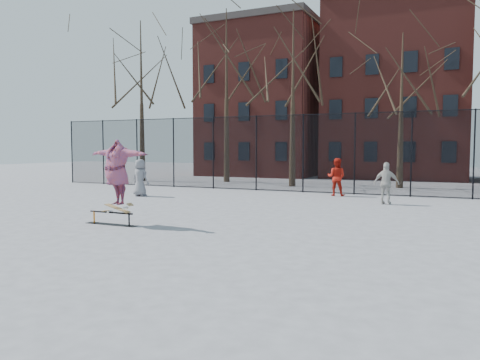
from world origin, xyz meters
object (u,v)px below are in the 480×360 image
at_px(skate_rail, 111,220).
at_px(skater, 117,176).
at_px(bystander_red, 336,177).
at_px(bystander_white, 386,183).
at_px(skateboard, 118,210).
at_px(bystander_grey, 140,178).

height_order(skate_rail, skater, skater).
xyz_separation_m(bystander_red, bystander_white, (2.61, -2.47, -0.05)).
distance_m(bystander_red, bystander_white, 3.59).
relative_size(skate_rail, bystander_white, 1.04).
bearing_deg(skateboard, bystander_white, 52.87).
bearing_deg(skate_rail, skateboard, 0.00).
bearing_deg(bystander_grey, skater, 126.93).
bearing_deg(bystander_white, skateboard, 57.14).
bearing_deg(skater, skateboard, 0.00).
bearing_deg(bystander_red, skate_rail, 69.54).
distance_m(skater, bystander_white, 10.82).
relative_size(skate_rail, skateboard, 1.92).
bearing_deg(bystander_white, bystander_red, -39.12).
height_order(skateboard, bystander_white, bystander_white).
relative_size(bystander_red, bystander_white, 1.05).
bearing_deg(skateboard, bystander_red, 70.55).
height_order(skate_rail, bystander_red, bystander_red).
bearing_deg(bystander_red, skater, 70.66).
bearing_deg(bystander_red, skateboard, 70.66).
bearing_deg(skateboard, skate_rail, 180.00).
xyz_separation_m(skateboard, bystander_red, (3.91, 11.07, 0.45)).
height_order(skateboard, bystander_grey, bystander_grey).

